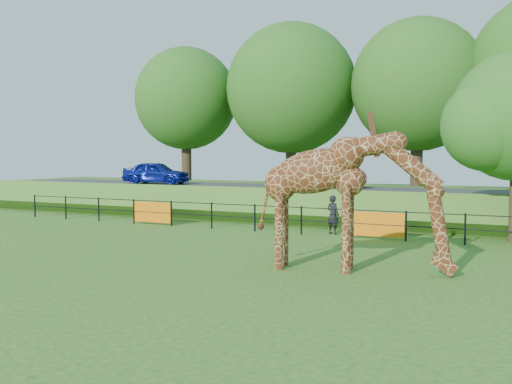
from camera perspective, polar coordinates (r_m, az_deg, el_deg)
ground at (r=15.17m, az=-6.27°, el=-8.17°), size 90.00×90.00×0.00m
giraffe at (r=15.34m, az=9.79°, el=-0.98°), size 5.33×1.72×3.75m
perimeter_fence at (r=22.21m, az=4.56°, el=-2.84°), size 28.07×0.10×1.10m
embankment at (r=29.30m, az=9.73°, el=-1.03°), size 40.00×9.00×1.30m
road at (r=27.81m, az=8.92°, el=0.18°), size 40.00×5.00×0.12m
car_blue at (r=32.23m, az=-9.95°, el=1.91°), size 3.88×2.00×1.26m
car_red at (r=28.90m, az=6.73°, el=1.86°), size 4.49×2.24×1.41m
visitor at (r=22.41m, az=7.71°, el=-2.26°), size 0.65×0.54×1.52m
bg_tree_line at (r=35.37m, az=15.73°, el=10.35°), size 37.30×8.80×11.82m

